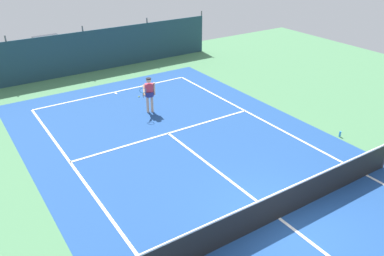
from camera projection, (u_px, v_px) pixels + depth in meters
The scene contains 8 objects.
ground_plane at pixel (279, 218), 11.55m from camera, with size 36.00×36.00×0.00m, color #4C8456.
court_surface at pixel (279, 218), 11.55m from camera, with size 11.02×26.60×0.01m.
tennis_net at pixel (281, 204), 11.32m from camera, with size 10.12×0.10×1.10m.
back_fence at pixel (84, 59), 23.34m from camera, with size 16.30×0.98×2.70m.
tennis_player at pixel (149, 93), 17.80m from camera, with size 0.85×0.64×1.64m.
tennis_ball_near_player at pixel (139, 97), 19.82m from camera, with size 0.07×0.07×0.07m, color #CCDB33.
parked_car at pixel (51, 52), 24.14m from camera, with size 2.15×4.27×1.68m.
water_bottle at pixel (340, 134), 16.02m from camera, with size 0.08×0.08×0.24m, color #338CD8.
Camera 1 is at (-7.13, -6.22, 7.56)m, focal length 37.08 mm.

